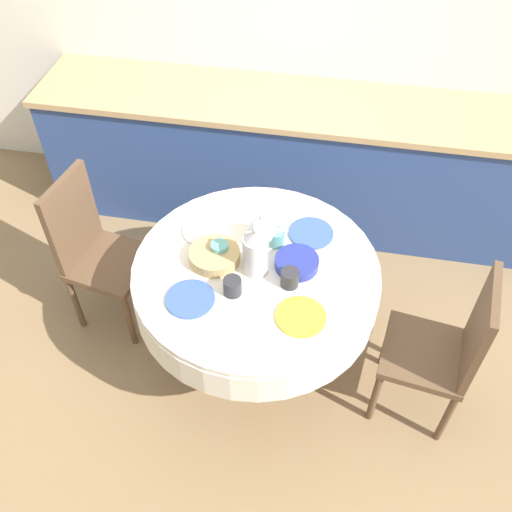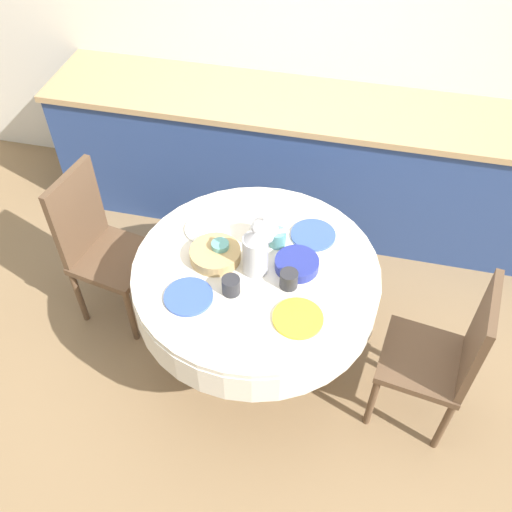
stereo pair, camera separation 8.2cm
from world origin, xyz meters
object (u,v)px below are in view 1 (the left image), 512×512
object	(u,v)px
teapot	(263,230)
coffee_carafe	(255,252)
chair_left	(446,347)
chair_right	(95,248)

from	to	relation	value
teapot	coffee_carafe	bearing A→B (deg)	-91.05
chair_left	teapot	world-z (taller)	chair_left
chair_right	coffee_carafe	distance (m)	1.01
chair_left	teapot	xyz separation A→B (m)	(-0.94, 0.32, 0.30)
chair_left	coffee_carafe	bearing A→B (deg)	90.87
chair_left	chair_right	size ratio (longest dim) A/B	1.00
chair_left	coffee_carafe	size ratio (longest dim) A/B	3.35
chair_right	teapot	distance (m)	0.98
chair_right	coffee_carafe	bearing A→B (deg)	89.12
chair_left	coffee_carafe	xyz separation A→B (m)	(-0.94, 0.13, 0.34)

